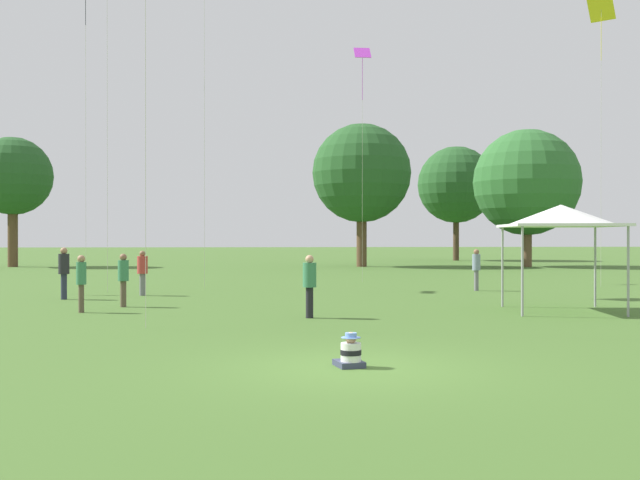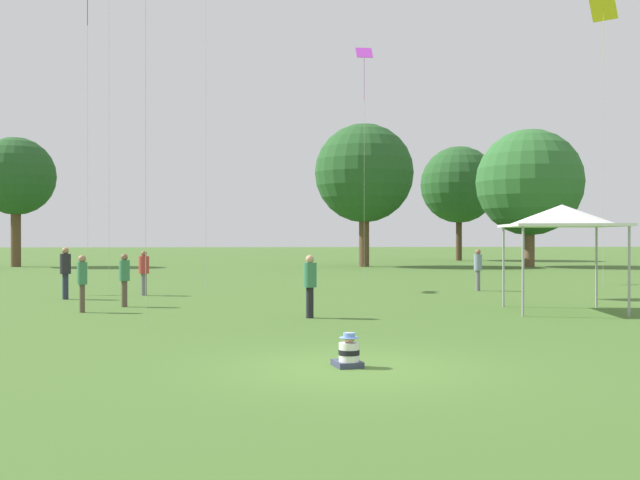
% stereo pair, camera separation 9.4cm
% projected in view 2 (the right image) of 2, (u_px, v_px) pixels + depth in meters
% --- Properties ---
extents(ground_plane, '(300.00, 300.00, 0.00)m').
position_uv_depth(ground_plane, '(351.00, 368.00, 12.53)').
color(ground_plane, '#426628').
extents(seated_toddler, '(0.53, 0.61, 0.60)m').
position_uv_depth(seated_toddler, '(349.00, 353.00, 12.62)').
color(seated_toddler, '#383D56').
rests_on(seated_toddler, ground).
extents(person_standing_0, '(0.46, 0.46, 1.84)m').
position_uv_depth(person_standing_0, '(65.00, 268.00, 26.35)').
color(person_standing_0, '#282D42').
rests_on(person_standing_0, ground).
extents(person_standing_1, '(0.44, 0.44, 1.71)m').
position_uv_depth(person_standing_1, '(310.00, 281.00, 20.28)').
color(person_standing_1, black).
rests_on(person_standing_1, ground).
extents(person_standing_3, '(0.46, 0.46, 1.68)m').
position_uv_depth(person_standing_3, '(124.00, 275.00, 23.51)').
color(person_standing_3, brown).
rests_on(person_standing_3, ground).
extents(person_standing_4, '(0.36, 0.36, 1.70)m').
position_uv_depth(person_standing_4, '(478.00, 266.00, 30.56)').
color(person_standing_4, slate).
rests_on(person_standing_4, ground).
extents(person_standing_5, '(0.53, 0.53, 1.69)m').
position_uv_depth(person_standing_5, '(144.00, 269.00, 28.10)').
color(person_standing_5, slate).
rests_on(person_standing_5, ground).
extents(person_standing_7, '(0.39, 0.39, 1.68)m').
position_uv_depth(person_standing_7, '(82.00, 277.00, 21.75)').
color(person_standing_7, brown).
rests_on(person_standing_7, ground).
extents(canopy_tent, '(3.61, 3.61, 3.16)m').
position_uv_depth(canopy_tent, '(562.00, 216.00, 22.02)').
color(canopy_tent, white).
rests_on(canopy_tent, ground).
extents(kite_0, '(0.81, 0.57, 11.55)m').
position_uv_depth(kite_0, '(364.00, 65.00, 36.62)').
color(kite_0, '#B738C6').
rests_on(kite_0, ground).
extents(kite_4, '(1.23, 1.21, 12.74)m').
position_uv_depth(kite_4, '(603.00, 18.00, 32.97)').
color(kite_4, yellow).
rests_on(kite_4, ground).
extents(distant_tree_0, '(7.84, 7.84, 10.16)m').
position_uv_depth(distant_tree_0, '(530.00, 183.00, 55.07)').
color(distant_tree_0, brown).
rests_on(distant_tree_0, ground).
extents(distant_tree_1, '(5.74, 5.74, 9.57)m').
position_uv_depth(distant_tree_1, '(16.00, 177.00, 55.14)').
color(distant_tree_1, brown).
rests_on(distant_tree_1, ground).
extents(distant_tree_2, '(7.33, 7.33, 10.62)m').
position_uv_depth(distant_tree_2, '(364.00, 173.00, 55.45)').
color(distant_tree_2, brown).
rests_on(distant_tree_2, ground).
extents(distant_tree_3, '(7.18, 7.18, 10.70)m').
position_uv_depth(distant_tree_3, '(459.00, 185.00, 69.95)').
color(distant_tree_3, '#473323').
rests_on(distant_tree_3, ground).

